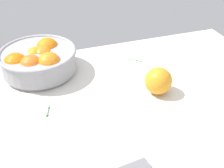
{
  "coord_description": "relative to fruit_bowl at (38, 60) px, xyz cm",
  "views": [
    {
      "loc": [
        -20.23,
        -62.77,
        56.08
      ],
      "look_at": [
        1.45,
        1.48,
        8.64
      ],
      "focal_mm": 46.37,
      "sensor_mm": 36.0,
      "label": 1
    }
  ],
  "objects": [
    {
      "name": "fruit_bowl",
      "position": [
        0.0,
        0.0,
        0.0
      ],
      "size": [
        26.85,
        26.85,
        10.71
      ],
      "color": "#99999E",
      "rests_on": "ground_plane"
    },
    {
      "name": "loose_orange_1",
      "position": [
        34.68,
        -23.86,
        -0.81
      ],
      "size": [
        8.77,
        8.77,
        8.77
      ],
      "primitive_type": "sphere",
      "color": "orange",
      "rests_on": "ground_plane"
    },
    {
      "name": "ground_plane",
      "position": [
        16.81,
        -27.99,
        -6.69
      ],
      "size": [
        127.98,
        81.46,
        3.0
      ],
      "primitive_type": "cube",
      "color": "silver"
    },
    {
      "name": "herb_sprig_1",
      "position": [
        35.71,
        -2.69,
        -4.94
      ],
      "size": [
        6.09,
        5.39,
        0.82
      ],
      "color": "#49803D",
      "rests_on": "ground_plane"
    },
    {
      "name": "herb_sprig_0",
      "position": [
        -0.5,
        -22.64,
        -4.93
      ],
      "size": [
        1.95,
        5.46,
        0.93
      ],
      "color": "#3C7547",
      "rests_on": "ground_plane"
    }
  ]
}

